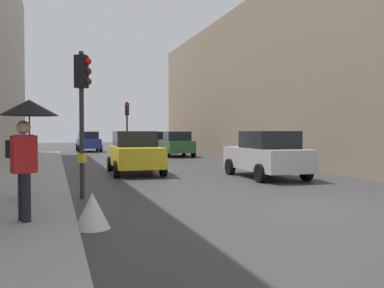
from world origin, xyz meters
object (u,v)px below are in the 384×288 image
(traffic_light_far_median, at_px, (127,119))
(warning_sign_triangle, at_px, (92,211))
(traffic_light_near_right, at_px, (82,97))
(car_silver_hatchback, at_px, (267,154))
(pedestrian_with_grey_backpack, at_px, (22,156))
(car_red_sedan, at_px, (156,142))
(car_green_estate, at_px, (176,144))
(pedestrian_with_umbrella, at_px, (28,126))
(car_yellow_taxi, at_px, (135,152))
(car_blue_van, at_px, (89,142))

(traffic_light_far_median, relative_size, warning_sign_triangle, 5.88)
(traffic_light_near_right, xyz_separation_m, car_silver_hatchback, (6.90, 2.77, -1.75))
(traffic_light_far_median, bearing_deg, pedestrian_with_grey_backpack, -106.85)
(traffic_light_far_median, distance_m, car_red_sedan, 5.88)
(traffic_light_far_median, bearing_deg, car_green_estate, -10.41)
(traffic_light_far_median, distance_m, pedestrian_with_grey_backpack, 18.90)
(car_silver_hatchback, bearing_deg, pedestrian_with_umbrella, -143.53)
(traffic_light_far_median, bearing_deg, car_silver_hatchback, -78.96)
(traffic_light_far_median, height_order, warning_sign_triangle, traffic_light_far_median)
(car_yellow_taxi, distance_m, warning_sign_triangle, 9.78)
(pedestrian_with_umbrella, relative_size, warning_sign_triangle, 3.29)
(car_silver_hatchback, distance_m, pedestrian_with_grey_backpack, 9.01)
(car_silver_hatchback, height_order, warning_sign_triangle, car_silver_hatchback)
(traffic_light_near_right, relative_size, car_green_estate, 0.88)
(car_blue_van, distance_m, pedestrian_with_umbrella, 29.46)
(traffic_light_far_median, bearing_deg, car_red_sedan, 55.66)
(warning_sign_triangle, bearing_deg, pedestrian_with_umbrella, 164.10)
(car_red_sedan, distance_m, pedestrian_with_grey_backpack, 24.25)
(car_yellow_taxi, bearing_deg, traffic_light_far_median, 82.02)
(car_blue_van, xyz_separation_m, pedestrian_with_grey_backpack, (-3.52, -26.82, 0.29))
(car_blue_van, bearing_deg, pedestrian_with_grey_backpack, -97.47)
(pedestrian_with_grey_backpack, bearing_deg, traffic_light_far_median, 73.15)
(car_blue_van, relative_size, car_yellow_taxi, 0.99)
(car_silver_hatchback, bearing_deg, warning_sign_triangle, -138.10)
(traffic_light_far_median, height_order, pedestrian_with_umbrella, traffic_light_far_median)
(car_green_estate, xyz_separation_m, pedestrian_with_grey_backpack, (-8.83, -17.41, 0.29))
(car_red_sedan, distance_m, car_green_estate, 5.26)
(traffic_light_far_median, relative_size, traffic_light_near_right, 1.00)
(car_red_sedan, bearing_deg, traffic_light_far_median, -124.34)
(car_silver_hatchback, xyz_separation_m, warning_sign_triangle, (-6.96, -6.24, -0.55))
(car_blue_van, distance_m, car_red_sedan, 6.59)
(traffic_light_far_median, height_order, traffic_light_near_right, traffic_light_far_median)
(traffic_light_far_median, distance_m, pedestrian_with_umbrella, 21.14)
(car_blue_van, relative_size, car_red_sedan, 0.98)
(car_green_estate, bearing_deg, car_blue_van, 119.47)
(car_silver_hatchback, xyz_separation_m, pedestrian_with_grey_backpack, (-8.30, -3.49, 0.29))
(car_yellow_taxi, bearing_deg, traffic_light_near_right, -112.54)
(car_yellow_taxi, xyz_separation_m, warning_sign_triangle, (-2.53, -9.43, -0.55))
(car_blue_van, distance_m, car_green_estate, 10.81)
(traffic_light_far_median, distance_m, traffic_light_near_right, 17.77)
(car_blue_van, distance_m, pedestrian_with_grey_backpack, 27.05)
(traffic_light_far_median, bearing_deg, warning_sign_triangle, -101.22)
(pedestrian_with_umbrella, distance_m, warning_sign_triangle, 1.88)
(traffic_light_far_median, height_order, car_yellow_taxi, traffic_light_far_median)
(pedestrian_with_umbrella, distance_m, pedestrian_with_grey_backpack, 2.55)
(car_red_sedan, xyz_separation_m, car_green_estate, (0.21, -5.25, 0.00))
(car_blue_van, xyz_separation_m, car_red_sedan, (5.11, -4.16, 0.00))
(traffic_light_far_median, relative_size, pedestrian_with_umbrella, 1.79)
(traffic_light_near_right, xyz_separation_m, car_blue_van, (2.12, 26.09, -1.75))
(traffic_light_near_right, xyz_separation_m, pedestrian_with_umbrella, (-1.13, -3.17, -0.78))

